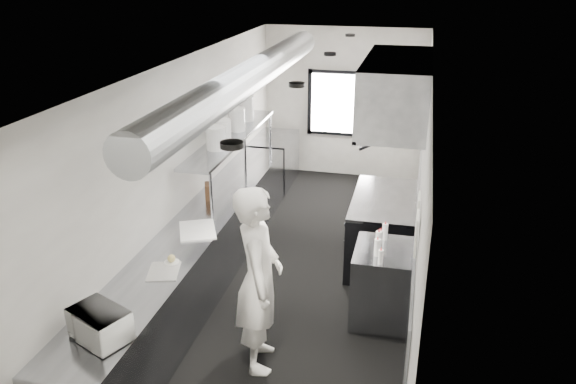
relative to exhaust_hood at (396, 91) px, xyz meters
The scene contains 34 objects.
floor 2.72m from the exhaust_hood, 147.45° to the right, with size 3.00×8.00×0.01m, color black.
ceiling 1.36m from the exhaust_hood, 147.45° to the right, with size 3.00×8.00×0.01m, color silver.
wall_back 3.62m from the exhaust_hood, 108.38° to the left, with size 3.00×0.02×2.80m, color silver.
wall_left 2.87m from the exhaust_hood, 164.91° to the right, with size 0.02×8.00×2.80m, color silver.
wall_right 1.28m from the exhaust_hood, 60.05° to the right, with size 0.02×8.00×2.80m, color silver.
wall_cladding 1.92m from the exhaust_hood, 46.22° to the right, with size 0.03×5.50×1.10m, color gray.
hvac_duct 1.83m from the exhaust_hood, behind, with size 0.40×0.40×6.40m, color #989CA0.
service_window 3.58m from the exhaust_hood, 108.57° to the left, with size 1.36×0.05×1.25m.
exhaust_hood is the anchor object (origin of this frame).
prep_counter 3.20m from the exhaust_hood, 151.89° to the right, with size 0.70×6.00×0.90m, color gray.
pass_shelf 2.46m from the exhaust_hood, behind, with size 0.45×3.00×0.68m.
range 1.92m from the exhaust_hood, behind, with size 0.88×1.60×0.94m.
bottle_station 2.39m from the exhaust_hood, 87.82° to the right, with size 0.65×0.80×0.90m, color gray.
far_work_table 3.88m from the exhaust_hood, 131.94° to the left, with size 0.70×1.20×0.90m, color gray.
notice_sheet_a 2.09m from the exhaust_hood, 78.88° to the right, with size 0.02×0.28×0.38m, color white.
notice_sheet_b 2.43m from the exhaust_hood, 80.58° to the right, with size 0.02×0.28×0.38m, color white.
line_cook 3.05m from the exhaust_hood, 113.90° to the right, with size 0.72×0.47×1.97m, color white.
microwave 4.41m from the exhaust_hood, 121.40° to the right, with size 0.47×0.35×0.28m, color silver.
deli_tub_a 4.39m from the exhaust_hood, 125.58° to the right, with size 0.14×0.14×0.10m, color beige.
deli_tub_b 4.32m from the exhaust_hood, 125.42° to the right, with size 0.15×0.15×0.11m, color beige.
newspaper 3.56m from the exhaust_hood, 131.56° to the right, with size 0.31×0.39×0.01m, color white.
small_plate 3.43m from the exhaust_hood, 133.77° to the right, with size 0.17×0.17×0.01m, color white.
pastry 3.41m from the exhaust_hood, 133.77° to the right, with size 0.08×0.08×0.08m, color #E3CF77.
cutting_board 2.99m from the exhaust_hood, 146.24° to the right, with size 0.41×0.55×0.02m, color white.
knife_block 2.79m from the exhaust_hood, 168.54° to the right, with size 0.09×0.20×0.22m, color brown.
plate_stack_a 2.40m from the exhaust_hood, behind, with size 0.26×0.26×0.31m, color white.
plate_stack_b 2.41m from the exhaust_hood, behind, with size 0.24×0.24×0.31m, color white.
plate_stack_c 2.44m from the exhaust_hood, 166.27° to the left, with size 0.24×0.24×0.34m, color white.
plate_stack_d 2.66m from the exhaust_hood, 153.97° to the left, with size 0.24×0.24×0.38m, color white.
squeeze_bottle_a 2.23m from the exhaust_hood, 88.82° to the right, with size 0.05×0.05×0.16m, color white.
squeeze_bottle_b 2.09m from the exhaust_hood, 90.63° to the right, with size 0.07×0.07×0.20m, color white.
squeeze_bottle_c 1.95m from the exhaust_hood, 90.82° to the right, with size 0.07×0.07×0.20m, color white.
squeeze_bottle_d 1.89m from the exhaust_hood, 90.25° to the right, with size 0.06×0.06×0.17m, color white.
squeeze_bottle_e 1.80m from the exhaust_hood, 88.21° to the right, with size 0.07×0.07×0.20m, color white.
Camera 1 is at (1.40, -6.43, 3.92)m, focal length 35.40 mm.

